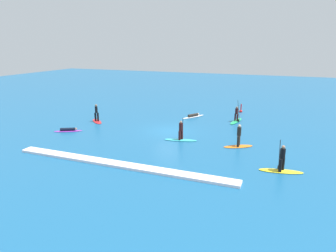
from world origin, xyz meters
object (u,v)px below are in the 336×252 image
at_px(surfer_on_red_board, 97,117).
at_px(surfer_on_teal_board, 181,135).
at_px(surfer_on_yellow_board, 281,164).
at_px(surfer_on_white_board, 193,116).
at_px(marker_buoy, 241,111).
at_px(surfer_on_purple_board, 68,130).
at_px(surfer_on_green_board, 236,118).
at_px(surfer_on_orange_board, 239,140).

bearing_deg(surfer_on_red_board, surfer_on_teal_board, -153.38).
relative_size(surfer_on_teal_board, surfer_on_yellow_board, 1.00).
height_order(surfer_on_red_board, surfer_on_white_board, surfer_on_red_board).
bearing_deg(marker_buoy, surfer_on_teal_board, -103.20).
height_order(surfer_on_purple_board, marker_buoy, marker_buoy).
xyz_separation_m(surfer_on_red_board, surfer_on_white_board, (9.17, 5.98, -0.36)).
distance_m(surfer_on_white_board, surfer_on_yellow_board, 16.22).
relative_size(surfer_on_teal_board, marker_buoy, 2.63).
height_order(surfer_on_white_board, surfer_on_yellow_board, surfer_on_yellow_board).
bearing_deg(surfer_on_teal_board, surfer_on_purple_board, 174.34).
xyz_separation_m(surfer_on_white_board, surfer_on_green_board, (5.00, -0.32, 0.23)).
relative_size(surfer_on_white_board, surfer_on_yellow_board, 1.04).
bearing_deg(surfer_on_white_board, surfer_on_red_board, 153.90).
relative_size(surfer_on_red_board, surfer_on_green_board, 0.71).
distance_m(surfer_on_purple_board, surfer_on_green_board, 17.62).
xyz_separation_m(surfer_on_red_board, surfer_on_yellow_board, (19.18, -6.77, 0.01)).
xyz_separation_m(surfer_on_teal_board, surfer_on_purple_board, (-11.14, -1.36, -0.33)).
bearing_deg(marker_buoy, surfer_on_green_board, -87.15).
relative_size(surfer_on_yellow_board, marker_buoy, 2.62).
bearing_deg(surfer_on_white_board, marker_buoy, -14.50).
bearing_deg(surfer_on_purple_board, surfer_on_green_board, 4.90).
relative_size(surfer_on_orange_board, surfer_on_red_board, 1.08).
relative_size(surfer_on_orange_board, marker_buoy, 2.26).
xyz_separation_m(surfer_on_red_board, surfer_on_purple_board, (-0.40, -4.24, -0.37)).
bearing_deg(surfer_on_green_board, surfer_on_orange_board, 19.71).
bearing_deg(surfer_on_teal_board, surfer_on_red_board, 152.35).
bearing_deg(surfer_on_yellow_board, surfer_on_purple_board, -17.22).
height_order(surfer_on_orange_board, surfer_on_green_board, surfer_on_green_board).
distance_m(surfer_on_red_board, surfer_on_purple_board, 4.28).
xyz_separation_m(surfer_on_white_board, surfer_on_purple_board, (-9.57, -10.22, -0.01)).
height_order(surfer_on_teal_board, surfer_on_yellow_board, surfer_on_yellow_board).
height_order(surfer_on_purple_board, surfer_on_green_board, surfer_on_green_board).
bearing_deg(surfer_on_yellow_board, surfer_on_white_board, -61.71).
distance_m(surfer_on_yellow_board, marker_buoy, 18.23).
xyz_separation_m(surfer_on_orange_board, surfer_on_teal_board, (-4.99, -0.16, -0.09)).
relative_size(surfer_on_orange_board, surfer_on_teal_board, 0.86).
height_order(surfer_on_green_board, surfer_on_yellow_board, surfer_on_green_board).
xyz_separation_m(surfer_on_orange_board, surfer_on_green_board, (-1.56, 8.39, -0.18)).
relative_size(surfer_on_purple_board, surfer_on_yellow_board, 0.90).
bearing_deg(surfer_on_teal_board, surfer_on_green_board, 55.53).
distance_m(surfer_on_purple_board, marker_buoy, 20.68).
bearing_deg(surfer_on_purple_board, surfer_on_red_board, 55.24).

